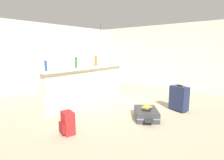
% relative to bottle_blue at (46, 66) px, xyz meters
% --- Properties ---
extents(ground_plane, '(13.00, 13.00, 0.05)m').
position_rel_bottle_blue_xyz_m(ground_plane, '(1.84, -0.40, -1.20)').
color(ground_plane, '#BCAD8E').
extents(wall_back, '(6.60, 0.10, 2.50)m').
position_rel_bottle_blue_xyz_m(wall_back, '(1.84, 2.65, 0.08)').
color(wall_back, silver).
rests_on(wall_back, ground_plane).
extents(wall_right, '(0.10, 6.00, 2.50)m').
position_rel_bottle_blue_xyz_m(wall_right, '(4.89, -0.10, 0.08)').
color(wall_right, silver).
rests_on(wall_right, ground_plane).
extents(partition_half_wall, '(2.80, 0.20, 1.00)m').
position_rel_bottle_blue_xyz_m(partition_half_wall, '(1.29, 0.00, -0.67)').
color(partition_half_wall, silver).
rests_on(partition_half_wall, ground_plane).
extents(bar_countertop, '(2.96, 0.40, 0.05)m').
position_rel_bottle_blue_xyz_m(bar_countertop, '(1.29, 0.00, -0.14)').
color(bar_countertop, white).
rests_on(bar_countertop, partition_half_wall).
extents(bottle_blue, '(0.06, 0.06, 0.24)m').
position_rel_bottle_blue_xyz_m(bottle_blue, '(0.00, 0.00, 0.00)').
color(bottle_blue, '#284C89').
rests_on(bottle_blue, bar_countertop).
extents(bottle_green, '(0.06, 0.06, 0.29)m').
position_rel_bottle_blue_xyz_m(bottle_green, '(0.84, -0.06, 0.03)').
color(bottle_green, '#2D6B38').
rests_on(bottle_green, bar_countertop).
extents(bottle_amber, '(0.07, 0.07, 0.29)m').
position_rel_bottle_blue_xyz_m(bottle_amber, '(1.67, 0.03, 0.03)').
color(bottle_amber, '#9E661E').
rests_on(bottle_amber, bar_countertop).
extents(bottle_clear, '(0.06, 0.06, 0.20)m').
position_rel_bottle_blue_xyz_m(bottle_clear, '(2.53, -0.05, -0.02)').
color(bottle_clear, silver).
rests_on(bottle_clear, bar_countertop).
extents(dining_table, '(1.10, 0.80, 0.74)m').
position_rel_bottle_blue_xyz_m(dining_table, '(2.98, 1.01, -0.52)').
color(dining_table, brown).
rests_on(dining_table, ground_plane).
extents(dining_chair_near_partition, '(0.43, 0.43, 0.93)m').
position_rel_bottle_blue_xyz_m(dining_chair_near_partition, '(2.92, 0.47, -0.65)').
color(dining_chair_near_partition, black).
rests_on(dining_chair_near_partition, ground_plane).
extents(dining_chair_far_side, '(0.41, 0.41, 0.93)m').
position_rel_bottle_blue_xyz_m(dining_chair_far_side, '(3.00, 1.50, -0.65)').
color(dining_chair_far_side, black).
rests_on(dining_chair_far_side, ground_plane).
extents(pendant_lamp, '(0.34, 0.34, 0.81)m').
position_rel_bottle_blue_xyz_m(pendant_lamp, '(3.04, 1.10, 0.64)').
color(pendant_lamp, black).
extents(suitcase_flat_charcoal, '(0.86, 0.81, 0.22)m').
position_rel_bottle_blue_xyz_m(suitcase_flat_charcoal, '(1.24, -1.94, -1.06)').
color(suitcase_flat_charcoal, '#38383D').
rests_on(suitcase_flat_charcoal, ground_plane).
extents(backpack_red, '(0.30, 0.32, 0.42)m').
position_rel_bottle_blue_xyz_m(backpack_red, '(-0.34, -1.19, -0.97)').
color(backpack_red, red).
rests_on(backpack_red, ground_plane).
extents(suitcase_upright_navy, '(0.36, 0.49, 0.67)m').
position_rel_bottle_blue_xyz_m(suitcase_upright_navy, '(2.25, -2.30, -0.84)').
color(suitcase_upright_navy, '#1E284C').
rests_on(suitcase_upright_navy, ground_plane).
extents(book_stack, '(0.29, 0.22, 0.06)m').
position_rel_bottle_blue_xyz_m(book_stack, '(1.23, -1.95, -0.92)').
color(book_stack, black).
rests_on(book_stack, suitcase_flat_charcoal).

